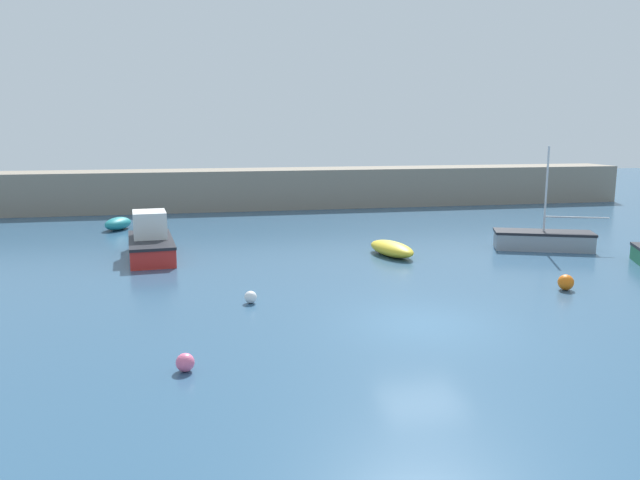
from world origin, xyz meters
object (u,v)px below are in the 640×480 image
object	(u,v)px
motorboat_grey_hull	(151,241)
mooring_buoy_white	(251,297)
mooring_buoy_pink	(185,362)
dinghy_near_pier	(118,224)
sailboat_short_mast	(543,240)
mooring_buoy_orange	(566,282)
rowboat_white_midwater	(392,249)

from	to	relation	value
motorboat_grey_hull	mooring_buoy_white	xyz separation A→B (m)	(3.59, -8.09, -0.51)
mooring_buoy_pink	dinghy_near_pier	bearing A→B (deg)	100.02
sailboat_short_mast	mooring_buoy_pink	bearing A→B (deg)	57.52
mooring_buoy_orange	mooring_buoy_white	xyz separation A→B (m)	(-10.98, 0.54, -0.07)
sailboat_short_mast	dinghy_near_pier	bearing A→B (deg)	-4.47
dinghy_near_pier	mooring_buoy_white	size ratio (longest dim) A/B	5.59
rowboat_white_midwater	mooring_buoy_orange	distance (m)	8.02
motorboat_grey_hull	rowboat_white_midwater	xyz separation A→B (m)	(10.42, -1.77, -0.40)
sailboat_short_mast	mooring_buoy_pink	xyz separation A→B (m)	(-16.25, -11.75, -0.23)
dinghy_near_pier	mooring_buoy_pink	distance (m)	21.92
rowboat_white_midwater	dinghy_near_pier	xyz separation A→B (m)	(-12.68, 9.83, 0.03)
rowboat_white_midwater	mooring_buoy_white	xyz separation A→B (m)	(-6.84, -6.33, -0.11)
rowboat_white_midwater	mooring_buoy_white	distance (m)	9.32
mooring_buoy_white	mooring_buoy_pink	bearing A→B (deg)	-110.54
sailboat_short_mast	mooring_buoy_white	size ratio (longest dim) A/B	12.19
mooring_buoy_white	mooring_buoy_pink	xyz separation A→B (m)	(-2.03, -5.42, 0.02)
rowboat_white_midwater	dinghy_near_pier	bearing A→B (deg)	38.48
sailboat_short_mast	mooring_buoy_white	bearing A→B (deg)	45.64
dinghy_near_pier	mooring_buoy_orange	xyz separation A→B (m)	(16.82, -16.70, -0.08)
rowboat_white_midwater	mooring_buoy_pink	xyz separation A→B (m)	(-8.87, -11.75, -0.10)
motorboat_grey_hull	mooring_buoy_white	world-z (taller)	motorboat_grey_hull
sailboat_short_mast	motorboat_grey_hull	bearing A→B (deg)	15.98
mooring_buoy_pink	rowboat_white_midwater	bearing A→B (deg)	52.96
motorboat_grey_hull	mooring_buoy_orange	size ratio (longest dim) A/B	9.21
mooring_buoy_orange	sailboat_short_mast	bearing A→B (deg)	64.72
motorboat_grey_hull	mooring_buoy_pink	bearing A→B (deg)	1.03
mooring_buoy_orange	mooring_buoy_white	world-z (taller)	mooring_buoy_orange
dinghy_near_pier	mooring_buoy_orange	size ratio (longest dim) A/B	4.15
sailboat_short_mast	dinghy_near_pier	size ratio (longest dim) A/B	2.18
motorboat_grey_hull	mooring_buoy_white	size ratio (longest dim) A/B	12.41
mooring_buoy_white	dinghy_near_pier	bearing A→B (deg)	109.87
mooring_buoy_white	mooring_buoy_orange	bearing A→B (deg)	-2.79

